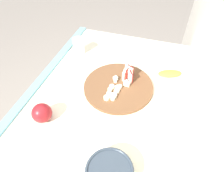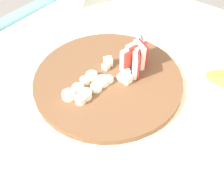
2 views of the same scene
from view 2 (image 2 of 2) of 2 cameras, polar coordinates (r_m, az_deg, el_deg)
The scene contains 4 objects.
cutting_board at distance 0.60m, azimuth -0.90°, elevation 1.53°, with size 0.34×0.34×0.02m, color brown.
apple_wedge_fan at distance 0.61m, azimuth 5.44°, elevation 6.51°, with size 0.09×0.06×0.06m.
apple_dice_pile at distance 0.59m, azimuth 1.64°, elevation 2.94°, with size 0.07×0.09×0.02m.
banana_slice_rows at distance 0.56m, azimuth -5.73°, elevation -0.46°, with size 0.10×0.06×0.02m.
Camera 2 is at (0.24, 0.31, 1.35)m, focal length 41.62 mm.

